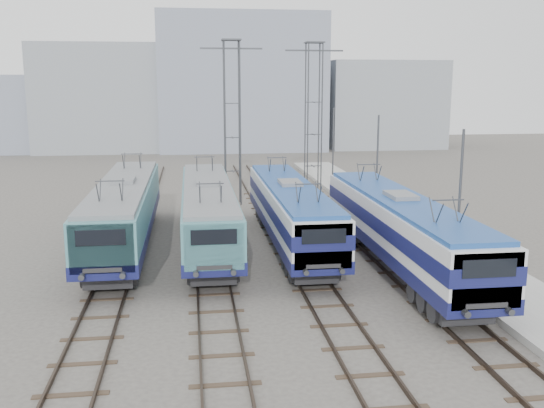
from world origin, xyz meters
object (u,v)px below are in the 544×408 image
at_px(locomotive_center_left, 208,210).
at_px(mast_mid, 377,171).
at_px(locomotive_center_right, 290,208).
at_px(locomotive_far_right, 401,226).
at_px(catenary_tower_east, 313,113).
at_px(catenary_tower_west, 232,115).
at_px(mast_rear, 333,150).
at_px(mast_front, 459,209).
at_px(locomotive_far_left, 124,209).

bearing_deg(locomotive_center_left, mast_mid, 21.76).
distance_m(locomotive_center_right, locomotive_far_right, 6.77).
bearing_deg(catenary_tower_east, catenary_tower_west, -162.90).
height_order(locomotive_far_right, mast_mid, mast_mid).
relative_size(locomotive_far_right, mast_rear, 2.52).
xyz_separation_m(catenary_tower_east, mast_mid, (2.10, -10.00, -3.14)).
xyz_separation_m(locomotive_center_right, catenary_tower_west, (-2.25, 12.77, 4.45)).
bearing_deg(mast_front, locomotive_far_right, 130.37).
height_order(locomotive_far_right, mast_front, mast_front).
relative_size(locomotive_far_left, mast_mid, 2.58).
height_order(locomotive_far_left, locomotive_far_right, locomotive_far_left).
bearing_deg(catenary_tower_east, locomotive_far_left, -133.60).
height_order(locomotive_far_right, catenary_tower_east, catenary_tower_east).
bearing_deg(mast_front, catenary_tower_west, 113.27).
height_order(locomotive_center_left, catenary_tower_west, catenary_tower_west).
height_order(locomotive_center_right, catenary_tower_west, catenary_tower_west).
height_order(mast_front, mast_rear, same).
xyz_separation_m(locomotive_center_right, locomotive_far_right, (4.50, -5.05, 0.06)).
distance_m(locomotive_far_left, mast_rear, 22.15).
xyz_separation_m(locomotive_center_left, mast_front, (10.85, -7.67, 1.33)).
relative_size(locomotive_center_right, catenary_tower_east, 1.43).
relative_size(locomotive_far_left, mast_front, 2.58).
xyz_separation_m(locomotive_far_right, catenary_tower_west, (-6.75, 17.82, 4.38)).
relative_size(locomotive_center_left, catenary_tower_west, 1.44).
bearing_deg(locomotive_center_left, locomotive_center_right, -5.58).
distance_m(locomotive_far_left, locomotive_center_left, 4.52).
distance_m(catenary_tower_west, mast_front, 22.00).
bearing_deg(catenary_tower_east, locomotive_center_right, -106.05).
bearing_deg(mast_rear, locomotive_far_right, -94.85).
relative_size(locomotive_far_right, mast_mid, 2.52).
height_order(catenary_tower_west, mast_mid, catenary_tower_west).
distance_m(locomotive_far_left, catenary_tower_west, 14.38).
xyz_separation_m(mast_front, mast_rear, (0.00, 24.00, 0.00)).
xyz_separation_m(locomotive_far_right, catenary_tower_east, (-0.25, 19.82, 4.38)).
bearing_deg(mast_front, locomotive_center_left, 144.74).
bearing_deg(catenary_tower_west, locomotive_center_left, -100.34).
relative_size(locomotive_far_left, catenary_tower_east, 1.51).
distance_m(locomotive_far_left, catenary_tower_east, 19.71).
distance_m(locomotive_far_left, mast_mid, 15.89).
height_order(locomotive_center_right, mast_mid, mast_mid).
height_order(catenary_tower_east, mast_front, catenary_tower_east).
distance_m(locomotive_far_left, mast_front, 17.39).
relative_size(catenary_tower_west, mast_mid, 1.71).
bearing_deg(catenary_tower_west, locomotive_far_left, -119.53).
height_order(locomotive_center_left, catenary_tower_east, catenary_tower_east).
height_order(locomotive_center_left, mast_rear, mast_rear).
relative_size(locomotive_center_right, mast_mid, 2.45).
bearing_deg(locomotive_center_right, mast_rear, 69.26).
relative_size(locomotive_center_left, mast_rear, 2.48).
distance_m(locomotive_far_left, locomotive_center_right, 9.04).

